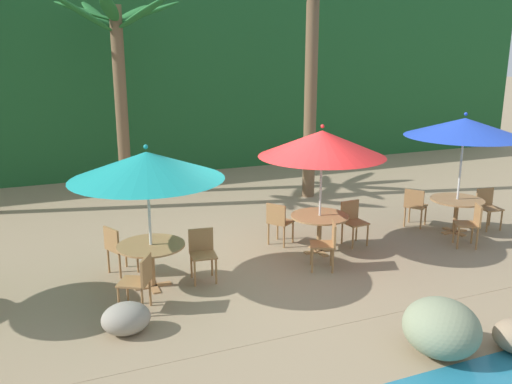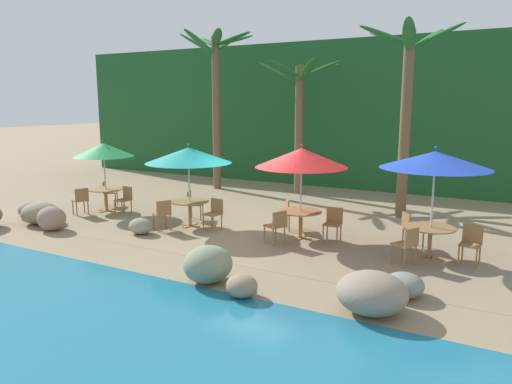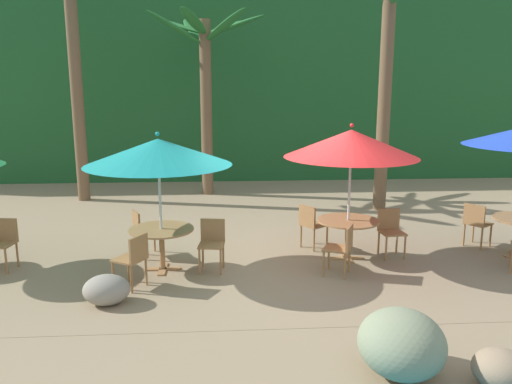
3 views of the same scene
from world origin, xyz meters
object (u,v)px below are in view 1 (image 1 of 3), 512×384
Objects in this scene: chair_teal_left at (140,279)px; dining_table_blue at (457,205)px; chair_teal_inland at (118,246)px; chair_red_left at (328,242)px; umbrella_red at (322,144)px; chair_red_seaward at (353,219)px; dining_table_teal at (151,252)px; palm_tree_second at (118,58)px; chair_red_inland at (279,221)px; chair_blue_left at (471,222)px; chair_blue_inland at (415,205)px; chair_teal_seaward at (202,251)px; dining_table_red at (320,222)px; palm_tree_third at (312,51)px; umbrella_teal at (147,166)px; umbrella_blue at (465,127)px; chair_blue_seaward at (487,205)px.

dining_table_blue is at bearing 8.35° from chair_teal_left.
chair_red_left is at bearing -19.28° from chair_teal_inland.
chair_red_seaward is (0.84, 0.16, -1.61)m from umbrella_red.
dining_table_teal is 1.26× the size of chair_teal_inland.
palm_tree_second is (1.04, 5.49, 3.05)m from chair_teal_inland.
chair_blue_left is at bearing -24.04° from chair_red_inland.
chair_blue_left is (3.18, -0.09, 0.00)m from chair_red_left.
chair_red_seaward is at bearing 6.80° from dining_table_teal.
chair_blue_inland is at bearing -45.07° from palm_tree_second.
palm_tree_second is at bearing 109.73° from chair_red_left.
chair_teal_seaward is at bearing -171.20° from chair_red_seaward.
chair_teal_inland reaches higher than dining_table_red.
chair_teal_left is 3.81m from dining_table_red.
umbrella_red is at bearing -6.10° from chair_teal_inland.
palm_tree_third reaches higher than dining_table_blue.
umbrella_red is at bearing 5.86° from umbrella_teal.
palm_tree_second is (-5.35, 5.37, 3.05)m from chair_blue_inland.
chair_blue_inland is at bearing 131.97° from umbrella_blue.
chair_blue_seaward and chair_blue_left have the same top height.
umbrella_blue is 2.95× the size of chair_blue_left.
umbrella_blue is 2.95× the size of chair_blue_inland.
chair_red_seaward is 0.34× the size of umbrella_blue.
chair_red_inland is (3.08, 1.77, 0.00)m from chair_teal_left.
umbrella_red is 2.25× the size of dining_table_red.
chair_red_inland is 1.00× the size of chair_blue_inland.
dining_table_red is 3.24m from dining_table_blue.
chair_teal_left is 0.79× the size of dining_table_blue.
dining_table_red is (3.73, -0.40, 0.10)m from chair_teal_inland.
chair_teal_left is at bearing -164.11° from chair_red_seaward.
chair_blue_left is at bearing -50.54° from palm_tree_second.
chair_teal_left is at bearing -86.69° from chair_teal_inland.
dining_table_teal is 1.26× the size of chair_red_seaward.
umbrella_teal is 2.80× the size of chair_teal_inland.
dining_table_blue is at bearing 1.99° from dining_table_teal.
palm_tree_third reaches higher than chair_teal_left.
chair_teal_inland is at bearing -148.76° from palm_tree_third.
palm_tree_second is (-2.13, 5.24, 3.05)m from chair_red_inland.
umbrella_red is 0.49× the size of palm_tree_second.
dining_table_red is at bearing -6.10° from chair_teal_inland.
chair_teal_inland and chair_teal_left have the same top height.
chair_blue_inland is at bearing 11.12° from dining_table_red.
chair_red_left is at bearing -109.57° from umbrella_red.
palm_tree_third is at bearing 64.90° from dining_table_red.
chair_blue_left is at bearing -80.73° from chair_blue_inland.
dining_table_red is at bearing 17.11° from chair_teal_left.
chair_blue_inland is (1.83, 0.37, 0.00)m from chair_red_seaward.
palm_tree_second is at bearing 92.24° from chair_teal_seaward.
palm_tree_second is at bearing 82.25° from chair_teal_left.
chair_teal_left is 7.93m from palm_tree_third.
dining_table_blue is (5.68, 0.24, 0.10)m from chair_teal_seaward.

